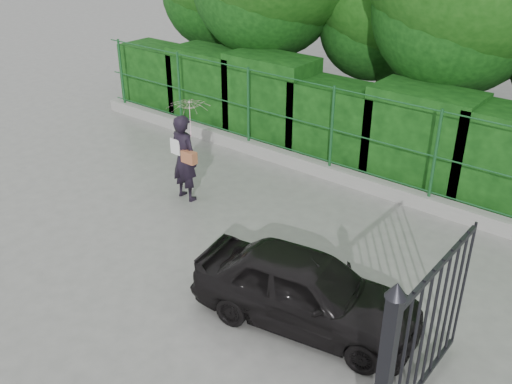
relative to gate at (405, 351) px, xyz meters
The scene contains 7 objects.
ground 4.81m from the gate, behind, with size 80.00×80.00×0.00m, color gray.
kerb 7.04m from the gate, 131.36° to the left, with size 14.00×0.25×0.30m, color #9E9E99.
fence 6.82m from the gate, 129.97° to the left, with size 14.13×0.06×1.80m.
hedge 7.66m from the gate, 125.63° to the left, with size 14.20×1.20×2.16m.
gate is the anchor object (origin of this frame).
woman 6.47m from the gate, 156.10° to the left, with size 0.90×0.85×2.12m.
car 2.20m from the gate, 153.96° to the left, with size 1.33×3.30×1.13m, color black.
Camera 1 is at (6.27, -5.36, 5.51)m, focal length 40.00 mm.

